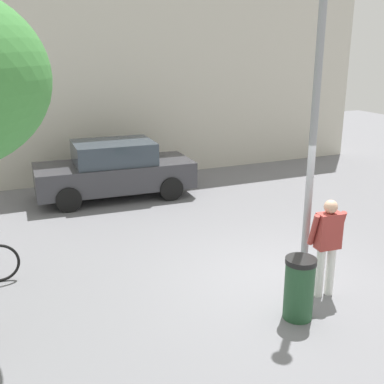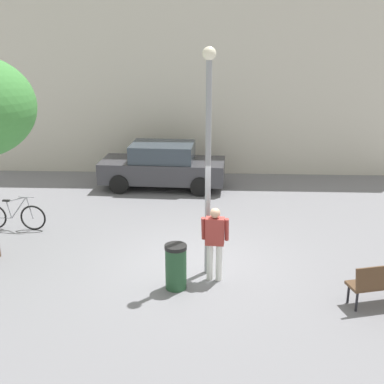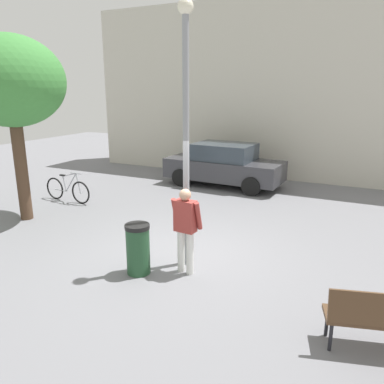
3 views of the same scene
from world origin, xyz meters
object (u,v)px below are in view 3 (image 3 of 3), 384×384
object	(u,v)px
bicycle_silver	(68,190)
trash_bin	(138,249)
person_by_lamppost	(185,225)
parked_car_charcoal	(224,165)
plaza_tree	(11,83)
lamppost	(186,117)

from	to	relation	value
bicycle_silver	trash_bin	size ratio (longest dim) A/B	1.84
trash_bin	person_by_lamppost	bearing A→B (deg)	26.67
person_by_lamppost	parked_car_charcoal	bearing A→B (deg)	105.07
person_by_lamppost	plaza_tree	bearing A→B (deg)	170.15
lamppost	bicycle_silver	world-z (taller)	lamppost
bicycle_silver	trash_bin	xyz separation A→B (m)	(4.67, -3.07, 0.11)
plaza_tree	bicycle_silver	size ratio (longest dim) A/B	2.62
person_by_lamppost	parked_car_charcoal	distance (m)	6.93
lamppost	trash_bin	size ratio (longest dim) A/B	5.00
lamppost	parked_car_charcoal	distance (m)	6.88
bicycle_silver	trash_bin	bearing A→B (deg)	-33.32
plaza_tree	parked_car_charcoal	size ratio (longest dim) A/B	1.11
trash_bin	parked_car_charcoal	bearing A→B (deg)	97.97
plaza_tree	lamppost	bearing A→B (deg)	-6.23
lamppost	bicycle_silver	size ratio (longest dim) A/B	2.72
parked_car_charcoal	trash_bin	xyz separation A→B (m)	(0.99, -7.10, -0.28)
lamppost	trash_bin	distance (m)	2.63
lamppost	trash_bin	xyz separation A→B (m)	(-0.65, -0.77, -2.43)
plaza_tree	bicycle_silver	distance (m)	3.64
lamppost	plaza_tree	xyz separation A→B (m)	(-5.17, 0.56, 0.65)
bicycle_silver	trash_bin	distance (m)	5.59
parked_car_charcoal	plaza_tree	bearing A→B (deg)	-121.47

